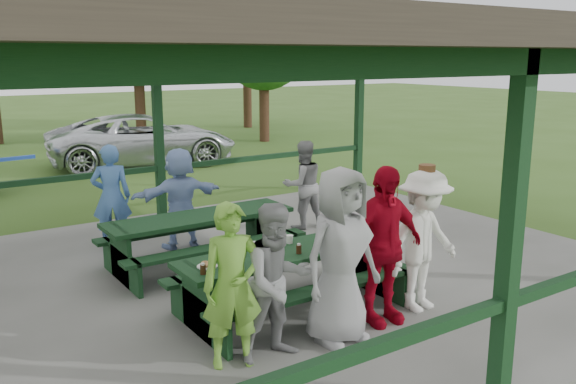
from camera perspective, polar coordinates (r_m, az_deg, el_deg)
ground at (r=8.55m, az=-1.83°, el=-8.22°), size 90.00×90.00×0.00m
concrete_slab at (r=8.53m, az=-1.83°, el=-7.91°), size 10.00×8.00×0.10m
pavilion_structure at (r=7.99m, az=-1.99°, el=13.52°), size 10.60×8.60×3.24m
picnic_table_near at (r=7.18m, az=0.26°, el=-7.44°), size 2.74×1.39×0.75m
picnic_table_far at (r=8.75m, az=-8.17°, el=-3.88°), size 2.68×1.39×0.75m
table_setting at (r=6.98m, az=-1.48°, el=-5.41°), size 2.35×0.45×0.10m
contestant_green at (r=5.88m, az=-5.20°, el=-8.73°), size 0.68×0.55×1.62m
contestant_grey_left at (r=6.00m, az=-0.98°, el=-8.42°), size 0.79×0.63×1.58m
contestant_grey_mid at (r=6.31m, az=4.94°, el=-5.99°), size 0.94×0.64×1.87m
contestant_red at (r=6.82m, az=8.82°, el=-4.98°), size 1.08×0.53×1.79m
contestant_white_fedora at (r=7.27m, az=12.55°, el=-4.43°), size 1.13×0.71×1.74m
spectator_lblue at (r=9.60m, az=-10.08°, el=-0.54°), size 1.48×0.51×1.58m
spectator_blue at (r=9.79m, az=-16.20°, el=-0.42°), size 0.69×0.56×1.64m
spectator_grey at (r=10.53m, az=1.41°, el=0.70°), size 0.82×0.68×1.53m
pickup_truck at (r=17.74m, az=-13.39°, el=4.79°), size 5.51×3.17×1.45m
tree_mid at (r=21.93m, az=-14.01°, el=14.31°), size 3.61×3.61×5.65m
tree_right at (r=22.05m, az=-2.29°, el=13.62°), size 3.24×3.24×5.06m
tree_far_right at (r=26.55m, az=-3.93°, el=15.96°), size 4.34×4.34×6.78m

